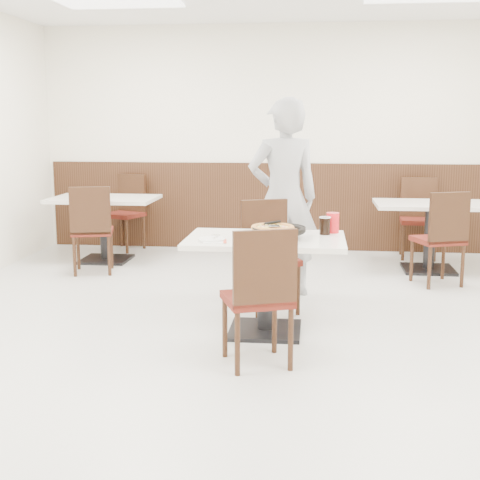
# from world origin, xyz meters

# --- Properties ---
(floor) EXTENTS (7.00, 7.00, 0.00)m
(floor) POSITION_xyz_m (0.00, 0.00, 0.00)
(floor) COLOR silver
(floor) RESTS_ON ground
(wall_back) EXTENTS (6.00, 0.04, 2.80)m
(wall_back) POSITION_xyz_m (0.00, 3.50, 1.40)
(wall_back) COLOR white
(wall_back) RESTS_ON floor
(wall_front) EXTENTS (6.00, 0.04, 2.80)m
(wall_front) POSITION_xyz_m (0.00, -3.50, 1.40)
(wall_front) COLOR white
(wall_front) RESTS_ON floor
(wainscot_back) EXTENTS (5.90, 0.03, 1.10)m
(wainscot_back) POSITION_xyz_m (0.00, 3.48, 0.55)
(wainscot_back) COLOR black
(wainscot_back) RESTS_ON floor
(fluo_panel_c) EXTENTS (1.20, 0.60, 0.02)m
(fluo_panel_c) POSITION_xyz_m (-1.50, 1.80, 2.78)
(fluo_panel_c) COLOR white
(fluo_panel_c) RESTS_ON ceiling
(main_table) EXTENTS (1.21, 0.81, 0.75)m
(main_table) POSITION_xyz_m (0.09, 0.05, 0.38)
(main_table) COLOR white
(main_table) RESTS_ON floor
(chair_near) EXTENTS (0.54, 0.54, 0.95)m
(chair_near) POSITION_xyz_m (0.09, -0.64, 0.47)
(chair_near) COLOR black
(chair_near) RESTS_ON floor
(chair_far) EXTENTS (0.55, 0.55, 0.95)m
(chair_far) POSITION_xyz_m (0.10, 0.64, 0.47)
(chair_far) COLOR black
(chair_far) RESTS_ON floor
(trivet) EXTENTS (0.11, 0.11, 0.04)m
(trivet) POSITION_xyz_m (0.20, -0.01, 0.77)
(trivet) COLOR black
(trivet) RESTS_ON main_table
(pizza_pan) EXTENTS (0.34, 0.34, 0.01)m
(pizza_pan) POSITION_xyz_m (0.19, 0.01, 0.79)
(pizza_pan) COLOR black
(pizza_pan) RESTS_ON trivet
(pizza) EXTENTS (0.32, 0.32, 0.02)m
(pizza) POSITION_xyz_m (0.15, 0.03, 0.81)
(pizza) COLOR #DB9243
(pizza) RESTS_ON pizza_pan
(pizza_server) EXTENTS (0.10, 0.12, 0.00)m
(pizza_server) POSITION_xyz_m (0.16, 0.02, 0.84)
(pizza_server) COLOR silver
(pizza_server) RESTS_ON pizza
(napkin) EXTENTS (0.19, 0.19, 0.00)m
(napkin) POSITION_xyz_m (-0.27, -0.16, 0.75)
(napkin) COLOR white
(napkin) RESTS_ON main_table
(side_plate) EXTENTS (0.20, 0.20, 0.01)m
(side_plate) POSITION_xyz_m (-0.30, -0.14, 0.76)
(side_plate) COLOR white
(side_plate) RESTS_ON napkin
(fork) EXTENTS (0.04, 0.15, 0.00)m
(fork) POSITION_xyz_m (-0.27, -0.08, 0.77)
(fork) COLOR silver
(fork) RESTS_ON side_plate
(cola_glass) EXTENTS (0.08, 0.08, 0.13)m
(cola_glass) POSITION_xyz_m (0.54, 0.23, 0.81)
(cola_glass) COLOR black
(cola_glass) RESTS_ON main_table
(red_cup) EXTENTS (0.10, 0.10, 0.16)m
(red_cup) POSITION_xyz_m (0.60, 0.32, 0.83)
(red_cup) COLOR red
(red_cup) RESTS_ON main_table
(diner_person) EXTENTS (0.77, 0.63, 1.84)m
(diner_person) POSITION_xyz_m (0.17, 1.21, 0.92)
(diner_person) COLOR #AAABAF
(diner_person) RESTS_ON floor
(bg_table_left) EXTENTS (1.20, 0.80, 0.75)m
(bg_table_left) POSITION_xyz_m (-1.98, 2.53, 0.38)
(bg_table_left) COLOR white
(bg_table_left) RESTS_ON floor
(bg_chair_left_near) EXTENTS (0.51, 0.51, 0.95)m
(bg_chair_left_near) POSITION_xyz_m (-1.91, 1.91, 0.47)
(bg_chair_left_near) COLOR black
(bg_chair_left_near) RESTS_ON floor
(bg_chair_left_far) EXTENTS (0.54, 0.54, 0.95)m
(bg_chair_left_far) POSITION_xyz_m (-1.95, 3.21, 0.47)
(bg_chair_left_far) COLOR black
(bg_chair_left_far) RESTS_ON floor
(bg_table_right) EXTENTS (1.21, 0.81, 0.75)m
(bg_table_right) POSITION_xyz_m (1.71, 2.41, 0.38)
(bg_table_right) COLOR white
(bg_table_right) RESTS_ON floor
(bg_chair_right_near) EXTENTS (0.54, 0.54, 0.95)m
(bg_chair_right_near) POSITION_xyz_m (1.69, 1.79, 0.47)
(bg_chair_right_near) COLOR black
(bg_chair_right_near) RESTS_ON floor
(bg_chair_right_far) EXTENTS (0.44, 0.44, 0.95)m
(bg_chair_right_far) POSITION_xyz_m (1.69, 3.10, 0.47)
(bg_chair_right_far) COLOR black
(bg_chair_right_far) RESTS_ON floor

